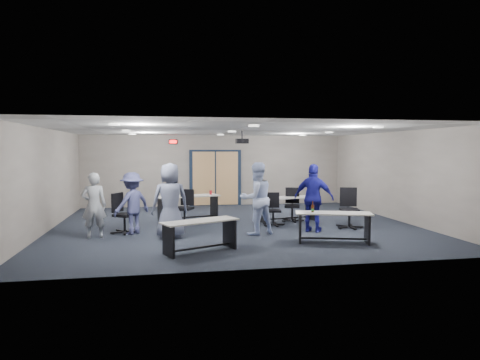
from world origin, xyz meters
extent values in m
plane|color=black|center=(0.00, 0.00, 0.00)|extent=(10.00, 10.00, 0.00)
cube|color=slate|center=(0.00, 4.50, 1.35)|extent=(10.00, 0.04, 2.70)
cube|color=slate|center=(0.00, -4.50, 1.35)|extent=(10.00, 0.04, 2.70)
cube|color=slate|center=(-5.00, 0.00, 1.35)|extent=(0.04, 9.00, 2.70)
cube|color=slate|center=(5.00, 0.00, 1.35)|extent=(0.04, 9.00, 2.70)
cube|color=white|center=(0.00, 0.00, 2.70)|extent=(10.00, 9.00, 0.04)
cube|color=black|center=(0.00, 4.47, 1.05)|extent=(2.00, 0.06, 2.20)
cube|color=#AF7850|center=(-0.45, 4.45, 1.05)|extent=(0.85, 0.04, 2.05)
cube|color=#AF7850|center=(0.45, 4.45, 1.05)|extent=(0.85, 0.04, 2.05)
cube|color=black|center=(-1.60, 4.45, 2.45)|extent=(0.32, 0.05, 0.18)
cube|color=#FF0C0C|center=(-1.60, 4.42, 2.45)|extent=(0.26, 0.02, 0.12)
cylinder|color=black|center=(0.30, 0.50, 2.58)|extent=(0.04, 0.04, 0.24)
cube|color=black|center=(0.30, 0.50, 2.40)|extent=(0.35, 0.30, 0.14)
cylinder|color=black|center=(0.30, 0.35, 2.40)|extent=(0.08, 0.03, 0.08)
cube|color=beige|center=(-1.25, -3.00, 0.65)|extent=(1.72, 1.17, 0.03)
cube|color=black|center=(-1.91, -3.30, 0.32)|extent=(0.25, 0.48, 0.64)
cube|color=black|center=(-0.58, -2.70, 0.32)|extent=(0.25, 0.48, 0.64)
cube|color=black|center=(-1.25, -3.00, 0.09)|extent=(1.35, 0.63, 0.04)
cube|color=beige|center=(1.86, -2.65, 0.68)|extent=(1.82, 1.04, 0.03)
cube|color=black|center=(1.12, -2.44, 0.34)|extent=(0.19, 0.52, 0.67)
cube|color=black|center=(2.59, -2.87, 0.34)|extent=(0.19, 0.52, 0.67)
cube|color=black|center=(1.86, -2.65, 0.10)|extent=(1.48, 0.48, 0.04)
cube|color=beige|center=(-1.27, 1.04, 0.75)|extent=(1.98, 1.05, 0.03)
cube|color=black|center=(-2.08, 0.84, 0.37)|extent=(0.18, 0.57, 0.74)
cube|color=black|center=(-0.45, 1.23, 0.37)|extent=(0.18, 0.57, 0.74)
cube|color=black|center=(-1.27, 1.04, 0.11)|extent=(1.65, 0.44, 0.04)
cylinder|color=#AC161D|center=(-0.55, 1.21, 0.83)|extent=(0.08, 0.08, 0.13)
cube|color=beige|center=(1.69, 0.40, 0.72)|extent=(1.89, 0.98, 0.03)
cube|color=black|center=(0.90, 0.23, 0.35)|extent=(0.17, 0.55, 0.70)
cube|color=black|center=(2.47, 0.57, 0.35)|extent=(0.17, 0.55, 0.70)
cube|color=black|center=(1.69, 0.40, 0.10)|extent=(1.58, 0.40, 0.04)
imported|color=#9BA1A9|center=(-3.66, -1.11, 0.80)|extent=(0.61, 0.43, 1.60)
imported|color=slate|center=(-1.84, -1.46, 0.92)|extent=(0.99, 0.75, 1.83)
imported|color=#C0D1FF|center=(0.32, -1.38, 0.92)|extent=(1.06, 0.94, 1.83)
imported|color=navy|center=(1.86, -1.31, 0.89)|extent=(1.11, 0.94, 1.78)
imported|color=#424577|center=(-2.78, -0.74, 0.79)|extent=(1.16, 1.10, 1.58)
camera|label=1|loc=(-2.02, -11.87, 2.13)|focal=32.00mm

